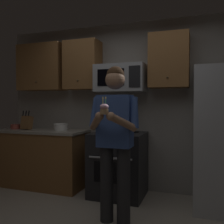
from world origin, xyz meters
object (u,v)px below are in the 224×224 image
at_px(oven_range, 118,164).
at_px(cupcake, 104,109).
at_px(microwave, 121,78).
at_px(bowl_small_colored, 15,127).
at_px(bowl_large_white, 61,127).
at_px(person, 115,135).
at_px(knife_block, 27,123).

bearing_deg(oven_range, cupcake, -79.08).
xyz_separation_m(microwave, bowl_small_colored, (-1.81, -0.14, -0.76)).
bearing_deg(bowl_large_white, oven_range, -2.66).
height_order(oven_range, bowl_large_white, bowl_large_white).
bearing_deg(person, oven_range, 105.09).
bearing_deg(microwave, cupcake, -80.08).
xyz_separation_m(knife_block, bowl_large_white, (0.59, 0.07, -0.06)).
xyz_separation_m(oven_range, knife_block, (-1.57, -0.03, 0.57)).
relative_size(bowl_small_colored, cupcake, 0.93).
height_order(microwave, cupcake, microwave).
height_order(oven_range, knife_block, knife_block).
bearing_deg(bowl_small_colored, oven_range, 0.59).
height_order(knife_block, person, person).
xyz_separation_m(oven_range, person, (0.22, -0.83, 0.53)).
relative_size(microwave, cupcake, 4.26).
relative_size(microwave, person, 0.42).
relative_size(oven_range, knife_block, 2.91).
height_order(oven_range, microwave, microwave).
distance_m(microwave, person, 1.21).
bearing_deg(cupcake, microwave, 99.92).
xyz_separation_m(oven_range, microwave, (0.00, 0.12, 1.26)).
bearing_deg(microwave, bowl_small_colored, -175.64).
xyz_separation_m(person, cupcake, (0.00, -0.33, 0.30)).
distance_m(knife_block, bowl_small_colored, 0.25).
bearing_deg(person, cupcake, -90.00).
xyz_separation_m(knife_block, person, (1.79, -0.80, -0.04)).
relative_size(knife_block, bowl_large_white, 1.41).
relative_size(oven_range, microwave, 1.26).
bearing_deg(oven_range, person, -74.91).
bearing_deg(person, microwave, 103.26).
distance_m(oven_range, knife_block, 1.67).
bearing_deg(bowl_small_colored, bowl_large_white, 4.43).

